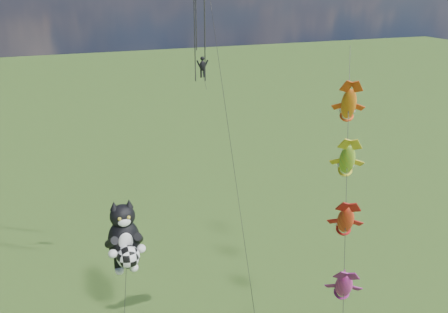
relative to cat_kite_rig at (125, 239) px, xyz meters
name	(u,v)px	position (x,y,z in m)	size (l,w,h in m)	color
cat_kite_rig	(125,239)	(0.00, 0.00, 0.00)	(2.64, 4.01, 11.34)	brown
fish_windsock_rig	(346,221)	(11.16, -6.00, 2.08)	(8.16, 13.84, 19.54)	brown
parafoil_rig	(203,41)	(7.96, 8.76, 10.23)	(2.47, 17.47, 27.57)	brown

